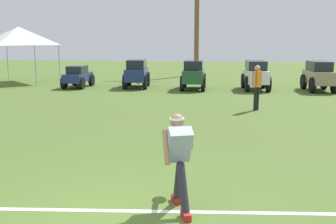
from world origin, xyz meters
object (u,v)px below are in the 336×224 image
parked_car_slot_b (137,73)px  parked_car_slot_d (256,74)px  frisbee_in_flight (182,154)px  parked_car_slot_a (78,76)px  parked_car_slot_e (319,75)px  parked_car_slot_c (194,74)px  palm_tree_far_left (197,13)px  frisbee_thrower (179,156)px  event_tent (19,36)px  teammate_near_sideline (257,83)px

parked_car_slot_b → parked_car_slot_d: same height
frisbee_in_flight → parked_car_slot_a: parked_car_slot_a is taller
frisbee_in_flight → parked_car_slot_e: 14.93m
parked_car_slot_c → palm_tree_far_left: (-0.35, 7.71, 3.31)m
parked_car_slot_a → frisbee_thrower: bearing=-65.5°
parked_car_slot_d → event_tent: size_ratio=0.71×
teammate_near_sideline → parked_car_slot_b: bearing=131.5°
frisbee_thrower → frisbee_in_flight: 0.69m
parked_car_slot_a → teammate_near_sideline: bearing=-34.5°
frisbee_in_flight → teammate_near_sideline: bearing=77.5°
frisbee_thrower → event_tent: (-10.61, 16.45, 1.81)m
parked_car_slot_c → parked_car_slot_d: 2.99m
parked_car_slot_d → event_tent: (-12.81, 1.69, 1.85)m
teammate_near_sideline → event_tent: 14.66m
palm_tree_far_left → event_tent: palm_tree_far_left is taller
parked_car_slot_a → parked_car_slot_c: parked_car_slot_c is taller
frisbee_thrower → parked_car_slot_d: (2.20, 14.77, -0.04)m
parked_car_slot_e → event_tent: size_ratio=0.71×
frisbee_in_flight → parked_car_slot_a: bearing=115.4°
parked_car_slot_e → palm_tree_far_left: palm_tree_far_left is taller
teammate_near_sideline → event_tent: event_tent is taller
frisbee_thrower → parked_car_slot_e: (5.12, 14.68, -0.04)m
palm_tree_far_left → parked_car_slot_e: bearing=-50.6°
teammate_near_sideline → event_tent: (-12.40, 7.65, 1.65)m
frisbee_thrower → parked_car_slot_b: (-3.70, 15.00, -0.04)m
parked_car_slot_c → palm_tree_far_left: palm_tree_far_left is taller
frisbee_thrower → frisbee_in_flight: (-0.02, 0.67, -0.15)m
parked_car_slot_a → palm_tree_far_left: bearing=54.4°
frisbee_in_flight → palm_tree_far_left: 21.94m
parked_car_slot_b → parked_car_slot_e: (8.82, -0.32, 0.00)m
frisbee_in_flight → parked_car_slot_a: size_ratio=0.16×
parked_car_slot_b → parked_car_slot_c: size_ratio=1.02×
teammate_near_sideline → parked_car_slot_e: teammate_near_sideline is taller
frisbee_thrower → parked_car_slot_d: 14.93m
frisbee_in_flight → palm_tree_far_left: bearing=93.0°
palm_tree_far_left → event_tent: size_ratio=1.98×
frisbee_in_flight → event_tent: size_ratio=0.10×
parked_car_slot_a → event_tent: size_ratio=0.65×
event_tent → frisbee_thrower: bearing=-57.2°
teammate_near_sideline → parked_car_slot_a: (-8.44, 5.81, -0.38)m
frisbee_thrower → parked_car_slot_c: bearing=93.1°
parked_car_slot_d → palm_tree_far_left: 8.89m
frisbee_in_flight → parked_car_slot_a: (-6.63, 13.94, -0.07)m
parked_car_slot_d → parked_car_slot_a: bearing=-179.0°
parked_car_slot_a → parked_car_slot_d: (8.85, 0.16, 0.18)m
teammate_near_sideline → parked_car_slot_c: size_ratio=0.66×
frisbee_in_flight → event_tent: event_tent is taller
frisbee_thrower → frisbee_in_flight: size_ratio=4.01×
teammate_near_sideline → parked_car_slot_c: 6.34m
frisbee_thrower → teammate_near_sideline: (1.79, 8.80, 0.15)m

